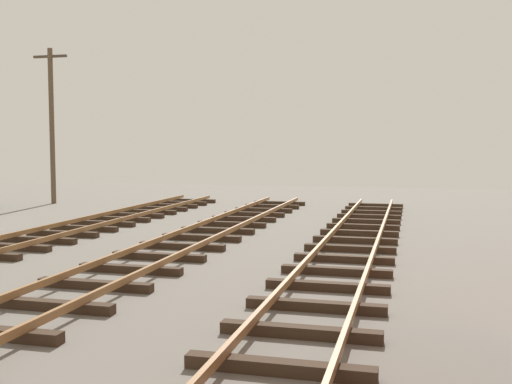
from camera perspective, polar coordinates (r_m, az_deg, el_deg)
utility_pole_far at (r=31.87m, az=-18.60°, el=6.18°), size 1.80×0.24×7.64m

